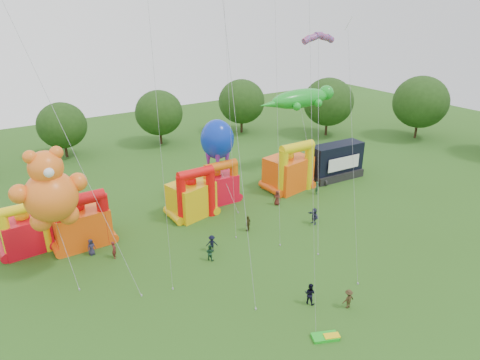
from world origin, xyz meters
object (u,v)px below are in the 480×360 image
spectator_0 (91,247)px  spectator_4 (248,223)px  bouncy_castle_0 (26,232)px  stage_trailer (336,162)px  octopus_kite (218,145)px  bouncy_castle_2 (192,197)px  gecko_kite (305,128)px  teddy_bear_kite (52,198)px

spectator_0 → spectator_4: spectator_4 is taller
spectator_0 → bouncy_castle_0: bearing=124.1°
spectator_0 → spectator_4: (15.99, -4.50, 0.03)m
stage_trailer → octopus_kite: 18.75m
bouncy_castle_2 → spectator_0: bouncy_castle_2 is taller
bouncy_castle_2 → spectator_4: size_ratio=3.48×
octopus_kite → spectator_4: size_ratio=5.87×
bouncy_castle_2 → stage_trailer: bearing=-1.8°
bouncy_castle_2 → gecko_kite: size_ratio=0.48×
gecko_kite → octopus_kite: size_ratio=1.24×
gecko_kite → spectator_0: size_ratio=7.54×
stage_trailer → octopus_kite: bearing=171.8°
gecko_kite → bouncy_castle_0: bearing=-178.8°
gecko_kite → spectator_0: 33.13m
stage_trailer → spectator_0: (-35.19, -1.56, -1.60)m
bouncy_castle_0 → gecko_kite: 37.68m
spectator_4 → octopus_kite: bearing=-130.1°
teddy_bear_kite → spectator_0: (3.02, 2.29, -7.17)m
gecko_kite → teddy_bear_kite: bearing=-168.0°
spectator_4 → bouncy_castle_2: bearing=-94.7°
bouncy_castle_0 → octopus_kite: 23.10m
spectator_0 → spectator_4: 16.61m
bouncy_castle_0 → spectator_4: size_ratio=3.12×
bouncy_castle_2 → bouncy_castle_0: bearing=173.2°
bouncy_castle_0 → bouncy_castle_2: size_ratio=0.90×
teddy_bear_kite → octopus_kite: teddy_bear_kite is taller
stage_trailer → teddy_bear_kite: (-38.21, -3.85, 5.57)m
spectator_4 → spectator_0: bearing=-47.4°
octopus_kite → spectator_0: octopus_kite is taller
teddy_bear_kite → gecko_kite: bearing=12.0°
stage_trailer → spectator_0: stage_trailer is taller
bouncy_castle_2 → teddy_bear_kite: bearing=-163.7°
bouncy_castle_0 → octopus_kite: (22.50, -0.24, 5.21)m
octopus_kite → spectator_0: (-17.27, -4.13, -6.52)m
teddy_bear_kite → stage_trailer: bearing=5.8°
bouncy_castle_0 → gecko_kite: (37.37, 0.81, 4.83)m
gecko_kite → bouncy_castle_2: bearing=-171.5°
bouncy_castle_2 → spectator_0: bearing=-169.8°
spectator_0 → gecko_kite: bearing=-6.8°
teddy_bear_kite → bouncy_castle_0: bearing=108.3°
teddy_bear_kite → bouncy_castle_2: bearing=16.3°
stage_trailer → spectator_4: size_ratio=4.48×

